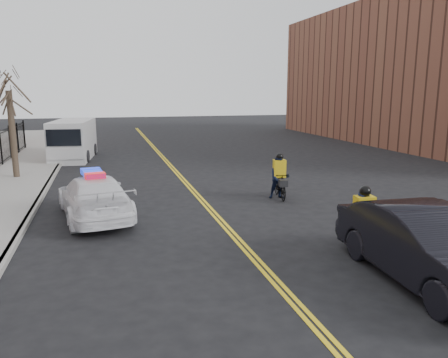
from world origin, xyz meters
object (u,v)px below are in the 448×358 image
Objects in this scene: dark_sedan at (427,246)px; cargo_van at (73,140)px; cyclist_near at (363,231)px; cyclist_far at (279,181)px; police_cruiser at (94,197)px.

cargo_van is at bearing 114.90° from dark_sedan.
cargo_van is 20.57m from cyclist_near.
cyclist_near is 1.05× the size of cyclist_far.
cargo_van is at bearing -93.48° from police_cruiser.
cyclist_far is at bearing 92.69° from cyclist_near.
dark_sedan is 22.38m from cargo_van.
cyclist_far is (0.26, 6.18, 0.07)m from cyclist_near.
cargo_van is 3.21× the size of cyclist_far.
cargo_van is 3.07× the size of cyclist_near.
dark_sedan is (7.05, -7.10, 0.11)m from police_cruiser.
cargo_van is 15.23m from cyclist_far.
cargo_van is (-1.47, 13.59, 0.44)m from police_cruiser.
cyclist_near is at bearing 131.74° from police_cruiser.
police_cruiser is at bearing -77.52° from cargo_van.
cyclist_near is (8.11, -18.89, -0.52)m from cargo_van.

